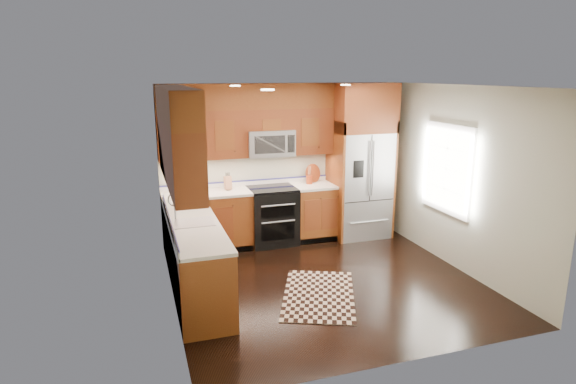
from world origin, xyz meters
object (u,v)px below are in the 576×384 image
object	(u,v)px
rug	(319,295)
knife_block	(228,183)
refrigerator	(361,161)
range	(272,216)
utensil_crock	(309,178)

from	to	relation	value
rug	knife_block	size ratio (longest dim) A/B	5.30
refrigerator	rug	bearing A→B (deg)	-127.32
refrigerator	knife_block	bearing A→B (deg)	175.72
range	rug	xyz separation A→B (m)	(0.02, -2.05, -0.46)
rug	refrigerator	bearing A→B (deg)	75.45
knife_block	utensil_crock	bearing A→B (deg)	-1.01
knife_block	utensil_crock	distance (m)	1.38
range	rug	size ratio (longest dim) A/B	0.64
refrigerator	utensil_crock	xyz separation A→B (m)	(-0.87, 0.14, -0.26)
refrigerator	knife_block	size ratio (longest dim) A/B	9.38
range	rug	world-z (taller)	range
rug	knife_block	bearing A→B (deg)	130.98
refrigerator	utensil_crock	size ratio (longest dim) A/B	8.75
rug	utensil_crock	world-z (taller)	utensil_crock
utensil_crock	knife_block	bearing A→B (deg)	178.99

